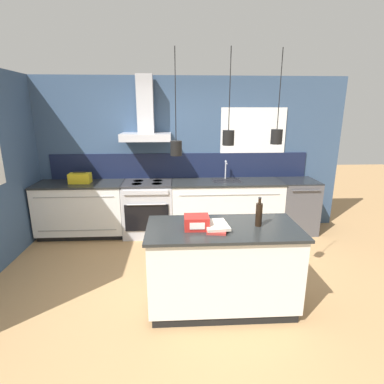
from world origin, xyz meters
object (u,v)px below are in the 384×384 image
object	(u,v)px
bottle_on_island	(259,214)
book_stack	(216,226)
dishwasher	(296,206)
red_supply_box	(197,222)
oven_range	(148,208)
yellow_toolbox	(80,178)

from	to	relation	value
bottle_on_island	book_stack	world-z (taller)	bottle_on_island
bottle_on_island	book_stack	size ratio (longest dim) A/B	0.86
dishwasher	red_supply_box	xyz separation A→B (m)	(-1.88, -2.04, 0.52)
oven_range	dishwasher	size ratio (longest dim) A/B	1.00
red_supply_box	yellow_toolbox	world-z (taller)	yellow_toolbox
red_supply_box	book_stack	bearing A→B (deg)	-5.00
dishwasher	bottle_on_island	size ratio (longest dim) A/B	2.97
oven_range	red_supply_box	bearing A→B (deg)	-71.66
bottle_on_island	yellow_toolbox	xyz separation A→B (m)	(-2.40, 2.00, -0.05)
oven_range	red_supply_box	world-z (taller)	red_supply_box
book_stack	red_supply_box	bearing A→B (deg)	175.00
oven_range	dishwasher	world-z (taller)	same
yellow_toolbox	red_supply_box	bearing A→B (deg)	-49.17
oven_range	red_supply_box	xyz separation A→B (m)	(0.67, -2.03, 0.52)
yellow_toolbox	oven_range	bearing A→B (deg)	-0.23
oven_range	bottle_on_island	distance (m)	2.46
bottle_on_island	red_supply_box	bearing A→B (deg)	-176.63
bottle_on_island	yellow_toolbox	bearing A→B (deg)	140.20
dishwasher	bottle_on_island	world-z (taller)	bottle_on_island
book_stack	red_supply_box	world-z (taller)	red_supply_box
dishwasher	book_stack	xyz separation A→B (m)	(-1.68, -2.05, 0.48)
book_stack	yellow_toolbox	distance (m)	2.84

